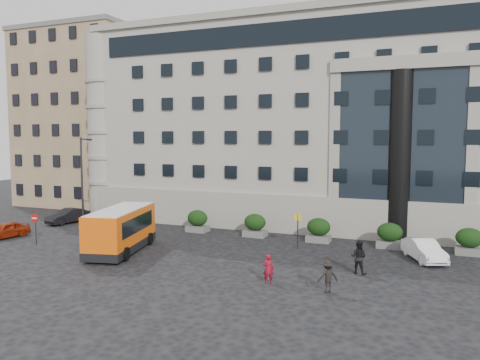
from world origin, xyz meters
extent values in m
plane|color=black|center=(0.00, 0.00, 0.00)|extent=(120.00, 120.00, 0.00)
cube|color=#9B9589|center=(6.00, 22.00, 9.00)|extent=(44.00, 24.00, 18.00)
cylinder|color=black|center=(12.00, 10.30, 6.50)|extent=(1.80, 1.80, 13.00)
cube|color=olive|center=(-24.00, 20.00, 10.00)|extent=(14.00, 14.00, 20.00)
cube|color=brown|center=(-27.00, 38.00, 11.00)|extent=(13.00, 13.00, 22.00)
cube|color=#5F5F5C|center=(-4.00, 7.80, 0.25)|extent=(1.80, 1.20, 0.50)
ellipsoid|color=black|center=(-4.00, 7.80, 1.17)|extent=(1.80, 1.26, 1.34)
cube|color=#5F5F5C|center=(1.20, 7.80, 0.25)|extent=(1.80, 1.20, 0.50)
ellipsoid|color=black|center=(1.20, 7.80, 1.17)|extent=(1.80, 1.26, 1.34)
cube|color=#5F5F5C|center=(6.40, 7.80, 0.25)|extent=(1.80, 1.20, 0.50)
ellipsoid|color=black|center=(6.40, 7.80, 1.17)|extent=(1.80, 1.26, 1.34)
cube|color=#5F5F5C|center=(11.60, 7.80, 0.25)|extent=(1.80, 1.20, 0.50)
ellipsoid|color=black|center=(11.60, 7.80, 1.17)|extent=(1.80, 1.26, 1.34)
cube|color=#5F5F5C|center=(16.80, 7.80, 0.25)|extent=(1.80, 1.20, 0.50)
ellipsoid|color=black|center=(16.80, 7.80, 1.17)|extent=(1.80, 1.26, 1.34)
cylinder|color=#262628|center=(-12.00, 3.00, 4.00)|extent=(0.16, 0.16, 8.00)
cylinder|color=#262628|center=(-11.55, 3.00, 7.85)|extent=(0.90, 0.12, 0.12)
cube|color=black|center=(-11.10, 3.00, 7.80)|extent=(0.35, 0.18, 0.14)
cylinder|color=#262628|center=(5.50, 5.00, 1.25)|extent=(0.08, 0.08, 2.50)
cube|color=yellow|center=(5.50, 5.00, 2.30)|extent=(0.50, 0.06, 0.45)
cylinder|color=#262628|center=(-13.00, -1.00, 1.10)|extent=(0.08, 0.08, 2.20)
cylinder|color=red|center=(-13.00, -1.06, 2.00)|extent=(0.64, 0.05, 0.64)
cube|color=white|center=(-13.00, -1.10, 2.00)|extent=(0.45, 0.04, 0.10)
cube|color=#EC5A0B|center=(-5.73, -0.43, 1.78)|extent=(4.14, 7.63, 2.45)
cube|color=black|center=(-5.73, -0.43, 0.45)|extent=(4.19, 7.68, 0.55)
cube|color=black|center=(-5.73, -0.43, 2.02)|extent=(3.82, 6.10, 1.09)
cube|color=silver|center=(-5.73, -0.43, 2.95)|extent=(3.93, 7.25, 0.18)
cylinder|color=black|center=(-6.39, -2.98, 0.45)|extent=(0.49, 0.94, 0.90)
cylinder|color=black|center=(-3.97, -2.39, 0.45)|extent=(0.49, 0.94, 0.90)
cylinder|color=black|center=(-7.49, 1.52, 0.45)|extent=(0.49, 0.94, 0.90)
cylinder|color=black|center=(-5.08, 2.12, 0.45)|extent=(0.49, 0.94, 0.90)
cube|color=maroon|center=(-14.86, 19.07, 1.71)|extent=(3.47, 4.49, 2.76)
cube|color=maroon|center=(-14.12, 16.29, 1.27)|extent=(2.80, 2.33, 1.87)
cube|color=black|center=(-13.93, 15.55, 1.65)|extent=(2.06, 0.65, 0.88)
cylinder|color=black|center=(-15.32, 16.09, 0.46)|extent=(0.51, 0.97, 0.93)
cylinder|color=black|center=(-12.98, 16.71, 0.46)|extent=(0.51, 0.97, 0.93)
cylinder|color=black|center=(-16.26, 19.61, 0.46)|extent=(0.51, 0.97, 0.93)
cylinder|color=black|center=(-13.91, 20.23, 0.46)|extent=(0.51, 0.97, 0.93)
imported|color=maroon|center=(-17.00, -0.21, 0.63)|extent=(2.04, 3.91, 1.27)
imported|color=black|center=(-17.00, 6.76, 0.68)|extent=(2.12, 4.30, 1.36)
imported|color=black|center=(-13.19, 11.59, 0.72)|extent=(2.80, 5.21, 1.43)
imported|color=black|center=(-13.45, 16.00, 0.66)|extent=(2.43, 4.88, 1.33)
imported|color=white|center=(13.94, 5.04, 0.70)|extent=(3.09, 4.46, 1.39)
imported|color=maroon|center=(6.09, -3.36, 0.81)|extent=(0.69, 0.56, 1.63)
imported|color=black|center=(10.42, 0.38, 0.99)|extent=(1.07, 0.90, 1.98)
imported|color=black|center=(9.43, -3.62, 0.84)|extent=(1.25, 1.10, 1.68)
camera|label=1|loc=(14.07, -27.13, 8.00)|focal=35.00mm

